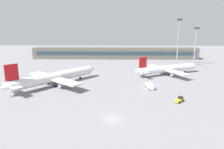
{
  "coord_description": "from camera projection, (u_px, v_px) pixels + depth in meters",
  "views": [
    {
      "loc": [
        0.99,
        -48.74,
        23.87
      ],
      "look_at": [
        -0.97,
        40.0,
        3.0
      ],
      "focal_mm": 31.14,
      "sensor_mm": 36.0,
      "label": 1
    }
  ],
  "objects": [
    {
      "name": "ground_plane",
      "position": [
        114.0,
        81.0,
        91.85
      ],
      "size": [
        400.0,
        400.0,
        0.0
      ],
      "primitive_type": "plane",
      "color": "gray"
    },
    {
      "name": "floodlight_tower_west",
      "position": [
        178.0,
        39.0,
        126.45
      ],
      "size": [
        3.2,
        0.8,
        30.31
      ],
      "color": "gray",
      "rests_on": "ground_plane"
    },
    {
      "name": "baggage_tug_yellow",
      "position": [
        179.0,
        100.0,
        64.92
      ],
      "size": [
        3.65,
        3.56,
        1.75
      ],
      "color": "yellow",
      "rests_on": "ground_plane"
    },
    {
      "name": "floodlight_tower_east",
      "position": [
        195.0,
        44.0,
        127.29
      ],
      "size": [
        3.2,
        0.8,
        24.92
      ],
      "color": "gray",
      "rests_on": "ground_plane"
    },
    {
      "name": "airplane_mid",
      "position": [
        168.0,
        69.0,
        103.42
      ],
      "size": [
        39.19,
        28.31,
        10.41
      ],
      "color": "white",
      "rests_on": "ground_plane"
    },
    {
      "name": "terminal_building",
      "position": [
        115.0,
        53.0,
        160.13
      ],
      "size": [
        132.97,
        12.13,
        9.0
      ],
      "color": "#5B564C",
      "rests_on": "ground_plane"
    },
    {
      "name": "service_van_white",
      "position": [
        150.0,
        86.0,
        79.22
      ],
      "size": [
        2.88,
        5.43,
        2.08
      ],
      "color": "white",
      "rests_on": "ground_plane"
    },
    {
      "name": "airplane_near",
      "position": [
        56.0,
        77.0,
        84.38
      ],
      "size": [
        33.29,
        38.6,
        11.65
      ],
      "color": "white",
      "rests_on": "ground_plane"
    }
  ]
}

